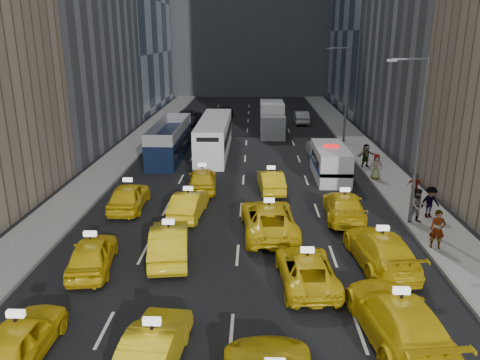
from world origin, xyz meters
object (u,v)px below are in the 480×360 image
Objects in this scene: double_decker at (170,141)px; box_truck at (272,119)px; city_bus at (214,136)px; nypd_van at (330,163)px; pedestrian_0 at (437,229)px.

double_decker is 1.42× the size of box_truck.
nypd_van is at bearing -38.49° from city_bus.
city_bus reaches higher than nypd_van.
city_bus is at bearing -127.42° from box_truck.
city_bus is (3.63, 1.56, 0.05)m from double_decker.
pedestrian_0 is at bearing -57.23° from city_bus.
pedestrian_0 is at bearing -40.78° from double_decker.
nypd_van is 11.48m from city_bus.
nypd_van is 0.82× the size of box_truck.
nypd_van is at bearing -81.73° from box_truck.
double_decker is (-12.60, 5.59, 0.32)m from nypd_van.
nypd_van is 0.51× the size of city_bus.
double_decker is 0.88× the size of city_bus.
nypd_van is 0.58× the size of double_decker.
box_truck is (5.32, 8.37, 0.10)m from city_bus.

